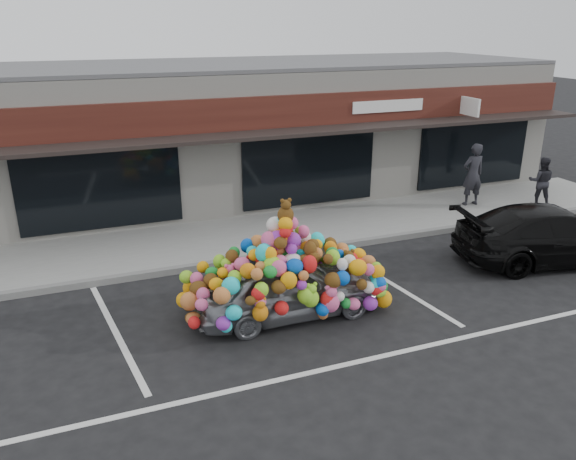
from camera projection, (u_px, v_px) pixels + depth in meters
name	position (u px, v px, depth m)	size (l,w,h in m)	color
ground	(278.00, 309.00, 11.54)	(90.00, 90.00, 0.00)	black
shop_building	(189.00, 133.00, 18.17)	(24.00, 7.20, 4.31)	white
sidewalk	(227.00, 239.00, 15.02)	(26.00, 3.00, 0.15)	gray
kerb	(243.00, 260.00, 13.71)	(26.00, 0.18, 0.16)	slate
parking_stripe_left	(116.00, 333.00, 10.65)	(0.12, 4.40, 0.01)	silver
parking_stripe_mid	(391.00, 283.00, 12.66)	(0.12, 4.40, 0.01)	silver
parking_stripe_right	(574.00, 250.00, 14.47)	(0.12, 4.40, 0.01)	silver
lane_line	(424.00, 347.00, 10.20)	(14.00, 0.12, 0.01)	silver
toy_car	(286.00, 279.00, 11.08)	(2.72, 3.98, 2.31)	#9BA1A6
black_sedan	(552.00, 234.00, 13.64)	(4.74, 1.93, 1.38)	black
pedestrian_a	(473.00, 174.00, 17.29)	(0.71, 0.46, 1.94)	black
pedestrian_b	(541.00, 181.00, 17.32)	(0.74, 0.58, 1.52)	black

